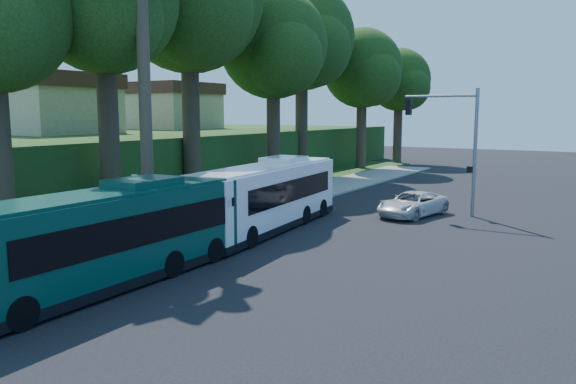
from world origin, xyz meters
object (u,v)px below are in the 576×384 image
Objects in this scene: white_bus at (268,195)px; teal_bus at (105,237)px; pickup at (413,204)px; bus_shelter at (142,197)px.

white_bus is 1.02× the size of teal_bus.
teal_bus is 2.39× the size of pickup.
teal_bus is (0.46, -10.52, -0.01)m from white_bus.
teal_bus reaches higher than pickup.
teal_bus is at bearing -91.51° from pickup.
white_bus is at bearing 45.53° from bus_shelter.
bus_shelter is at bearing -116.03° from pickup.
teal_bus reaches higher than bus_shelter.
pickup is (4.97, 7.09, -1.01)m from white_bus.
teal_bus is (4.66, -6.25, -0.13)m from bus_shelter.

